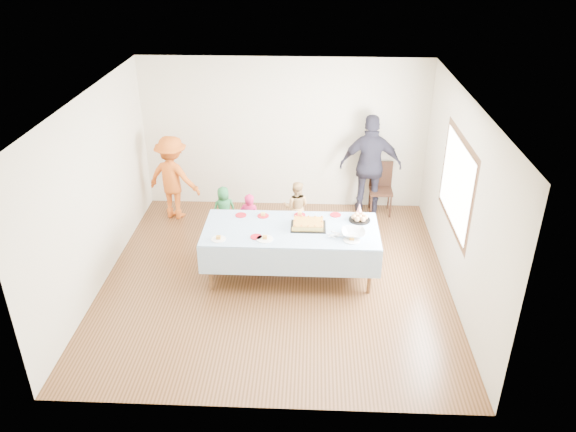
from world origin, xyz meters
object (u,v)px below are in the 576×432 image
Objects in this scene: dining_chair at (381,185)px; birthday_cake at (308,224)px; party_table at (291,232)px; adult_left at (173,178)px.

birthday_cake is at bearing -120.32° from dining_chair.
dining_chair reaches higher than birthday_cake.
dining_chair is (1.27, 2.11, -0.31)m from birthday_cake.
birthday_cake reaches higher than party_table.
party_table is 2.77m from adult_left.
birthday_cake is 0.34× the size of adult_left.
adult_left reaches higher than birthday_cake.
birthday_cake is (0.25, 0.06, 0.10)m from party_table.
adult_left is (-2.36, 1.73, -0.08)m from birthday_cake.
birthday_cake is 0.54× the size of dining_chair.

